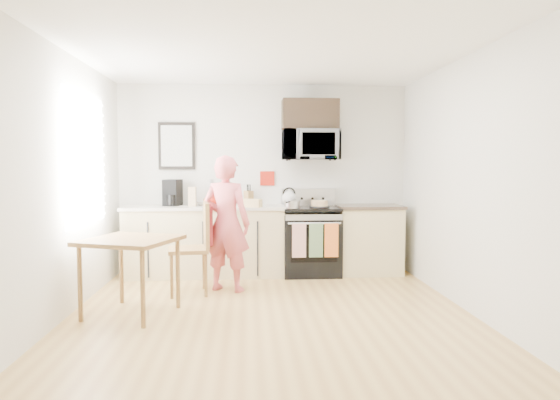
{
  "coord_description": "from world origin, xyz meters",
  "views": [
    {
      "loc": [
        -0.23,
        -4.71,
        1.49
      ],
      "look_at": [
        0.14,
        1.0,
        1.09
      ],
      "focal_mm": 32.0,
      "sensor_mm": 36.0,
      "label": 1
    }
  ],
  "objects": [
    {
      "name": "floor",
      "position": [
        0.0,
        0.0,
        0.0
      ],
      "size": [
        4.6,
        4.6,
        0.0
      ],
      "primitive_type": "plane",
      "color": "#A97D41",
      "rests_on": "ground"
    },
    {
      "name": "wall_trivet",
      "position": [
        0.05,
        2.28,
        1.3
      ],
      "size": [
        0.2,
        0.02,
        0.2
      ],
      "primitive_type": "cube",
      "color": "#A11A0D",
      "rests_on": "back_wall"
    },
    {
      "name": "utensil_crock",
      "position": [
        -0.7,
        2.17,
        1.08
      ],
      "size": [
        0.12,
        0.12,
        0.35
      ],
      "color": "#A11A0D",
      "rests_on": "countertop_left"
    },
    {
      "name": "countertop_left",
      "position": [
        -0.8,
        2.0,
        0.92
      ],
      "size": [
        2.14,
        0.64,
        0.04
      ],
      "primitive_type": "cube",
      "color": "beige",
      "rests_on": "cabinet_left"
    },
    {
      "name": "microwave",
      "position": [
        0.63,
        2.08,
        1.76
      ],
      "size": [
        0.76,
        0.51,
        0.42
      ],
      "primitive_type": "imported",
      "color": "#ABABAF",
      "rests_on": "back_wall"
    },
    {
      "name": "kettle",
      "position": [
        0.35,
        2.19,
        1.03
      ],
      "size": [
        0.2,
        0.2,
        0.25
      ],
      "color": "silver",
      "rests_on": "range"
    },
    {
      "name": "countertop_right",
      "position": [
        1.43,
        2.0,
        0.92
      ],
      "size": [
        0.88,
        0.64,
        0.04
      ],
      "primitive_type": "cube",
      "color": "black",
      "rests_on": "cabinet_right"
    },
    {
      "name": "coffee_maker",
      "position": [
        -1.24,
        2.09,
        1.11
      ],
      "size": [
        0.25,
        0.32,
        0.35
      ],
      "rotation": [
        0.0,
        0.0,
        -0.26
      ],
      "color": "black",
      "rests_on": "countertop_left"
    },
    {
      "name": "range",
      "position": [
        0.63,
        1.98,
        0.44
      ],
      "size": [
        0.76,
        0.7,
        1.16
      ],
      "color": "black",
      "rests_on": "floor"
    },
    {
      "name": "right_wall",
      "position": [
        2.0,
        0.0,
        1.3
      ],
      "size": [
        0.04,
        4.6,
        2.6
      ],
      "primitive_type": "cube",
      "color": "beige",
      "rests_on": "floor"
    },
    {
      "name": "pot",
      "position": [
        0.35,
        1.76,
        0.98
      ],
      "size": [
        0.2,
        0.33,
        0.1
      ],
      "rotation": [
        0.0,
        0.0,
        -0.38
      ],
      "color": "#ABABAF",
      "rests_on": "range"
    },
    {
      "name": "person",
      "position": [
        -0.48,
        1.16,
        0.8
      ],
      "size": [
        0.69,
        0.58,
        1.6
      ],
      "primitive_type": "imported",
      "rotation": [
        0.0,
        0.0,
        2.75
      ],
      "color": "#DA3C41",
      "rests_on": "floor"
    },
    {
      "name": "fruit_bowl",
      "position": [
        -0.83,
        2.15,
        0.98
      ],
      "size": [
        0.26,
        0.26,
        0.1
      ],
      "color": "silver",
      "rests_on": "countertop_left"
    },
    {
      "name": "ceiling",
      "position": [
        0.0,
        0.0,
        2.6
      ],
      "size": [
        4.0,
        4.6,
        0.04
      ],
      "primitive_type": "cube",
      "color": "white",
      "rests_on": "back_wall"
    },
    {
      "name": "wall_art",
      "position": [
        -1.2,
        2.28,
        1.75
      ],
      "size": [
        0.5,
        0.04,
        0.65
      ],
      "color": "black",
      "rests_on": "back_wall"
    },
    {
      "name": "front_wall",
      "position": [
        0.0,
        -2.3,
        1.3
      ],
      "size": [
        4.0,
        0.04,
        2.6
      ],
      "primitive_type": "cube",
      "color": "beige",
      "rests_on": "floor"
    },
    {
      "name": "window",
      "position": [
        -1.96,
        0.8,
        1.55
      ],
      "size": [
        0.06,
        1.4,
        1.5
      ],
      "color": "silver",
      "rests_on": "left_wall"
    },
    {
      "name": "cabinet_right",
      "position": [
        1.43,
        2.0,
        0.45
      ],
      "size": [
        0.84,
        0.6,
        0.9
      ],
      "primitive_type": "cube",
      "color": "#D2C087",
      "rests_on": "floor"
    },
    {
      "name": "upper_cabinet",
      "position": [
        0.63,
        2.12,
        2.18
      ],
      "size": [
        0.76,
        0.35,
        0.4
      ],
      "primitive_type": "cube",
      "color": "black",
      "rests_on": "back_wall"
    },
    {
      "name": "bread_bag",
      "position": [
        -0.19,
        1.78,
        0.99
      ],
      "size": [
        0.32,
        0.23,
        0.11
      ],
      "primitive_type": "cube",
      "rotation": [
        0.0,
        0.0,
        -0.38
      ],
      "color": "tan",
      "rests_on": "countertop_left"
    },
    {
      "name": "milk_carton",
      "position": [
        -0.96,
        1.98,
        1.07
      ],
      "size": [
        0.1,
        0.1,
        0.26
      ],
      "primitive_type": "cube",
      "rotation": [
        0.0,
        0.0,
        -0.03
      ],
      "color": "tan",
      "rests_on": "countertop_left"
    },
    {
      "name": "back_wall",
      "position": [
        0.0,
        2.3,
        1.3
      ],
      "size": [
        4.0,
        0.04,
        2.6
      ],
      "primitive_type": "cube",
      "color": "beige",
      "rests_on": "floor"
    },
    {
      "name": "cabinet_left",
      "position": [
        -0.8,
        2.0,
        0.45
      ],
      "size": [
        2.1,
        0.6,
        0.9
      ],
      "primitive_type": "cube",
      "color": "#D2C087",
      "rests_on": "floor"
    },
    {
      "name": "left_wall",
      "position": [
        -2.0,
        0.0,
        1.3
      ],
      "size": [
        0.04,
        4.6,
        2.6
      ],
      "primitive_type": "cube",
      "color": "beige",
      "rests_on": "floor"
    },
    {
      "name": "chair",
      "position": [
        -0.77,
        1.06,
        0.68
      ],
      "size": [
        0.55,
        0.51,
        1.06
      ],
      "rotation": [
        0.0,
        0.0,
        0.14
      ],
      "color": "brown",
      "rests_on": "floor"
    },
    {
      "name": "cake",
      "position": [
        0.73,
        1.87,
        0.97
      ],
      "size": [
        0.27,
        0.27,
        0.09
      ],
      "color": "black",
      "rests_on": "range"
    },
    {
      "name": "knife_block",
      "position": [
        -0.21,
        2.19,
        1.04
      ],
      "size": [
        0.14,
        0.15,
        0.19
      ],
      "primitive_type": "cube",
      "rotation": [
        0.0,
        0.0,
        0.56
      ],
      "color": "brown",
      "rests_on": "countertop_left"
    },
    {
      "name": "dining_table",
      "position": [
        -1.39,
        0.26,
        0.68
      ],
      "size": [
        0.91,
        0.91,
        0.76
      ],
      "rotation": [
        0.0,
        0.0,
        -0.35
      ],
      "color": "brown",
      "rests_on": "floor"
    }
  ]
}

